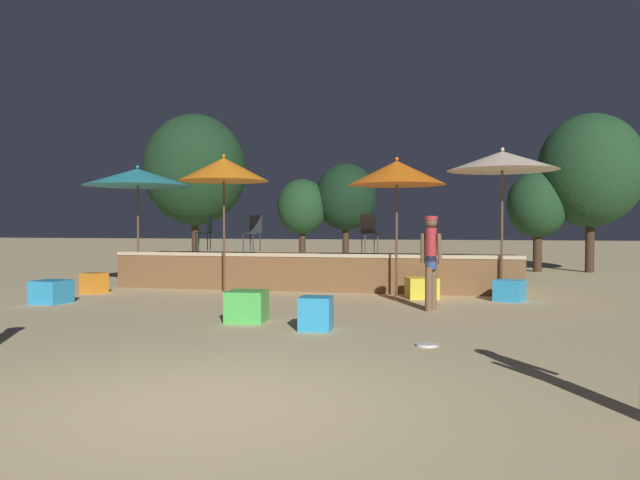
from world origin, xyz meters
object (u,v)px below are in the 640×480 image
cube_seat_3 (510,290)px  patio_umbrella_2 (502,161)px  bistro_chair_2 (207,229)px  background_tree_1 (591,171)px  cube_seat_1 (422,288)px  bistro_chair_0 (254,229)px  background_tree_4 (346,197)px  cube_seat_2 (316,313)px  cube_seat_4 (94,283)px  patio_umbrella_1 (397,173)px  background_tree_3 (538,204)px  background_tree_0 (195,170)px  cube_seat_0 (247,306)px  background_tree_2 (302,207)px  frisbee_disc (427,345)px  person_2 (431,257)px  patio_umbrella_0 (224,170)px  cube_seat_5 (51,292)px  patio_umbrella_3 (138,177)px  bistro_chair_1 (369,230)px

cube_seat_3 → patio_umbrella_2: bearing=99.6°
bistro_chair_2 → background_tree_1: background_tree_1 is taller
cube_seat_1 → bistro_chair_0: (-4.24, 1.70, 1.21)m
bistro_chair_2 → background_tree_4: background_tree_4 is taller
cube_seat_2 → cube_seat_4: (-5.93, 3.72, -0.01)m
patio_umbrella_1 → background_tree_3: 8.87m
background_tree_0 → cube_seat_0: bearing=-63.5°
bistro_chair_2 → background_tree_3: size_ratio=0.27×
cube_seat_1 → cube_seat_2: 4.52m
cube_seat_2 → bistro_chair_2: size_ratio=0.54×
cube_seat_3 → cube_seat_4: 9.00m
bistro_chair_0 → background_tree_2: background_tree_2 is taller
cube_seat_1 → frisbee_disc: cube_seat_1 is taller
bistro_chair_0 → background_tree_1: (9.16, 6.60, 1.85)m
cube_seat_4 → person_2: size_ratio=0.33×
background_tree_3 → bistro_chair_0: bearing=-139.3°
person_2 → patio_umbrella_0: bearing=90.7°
cube_seat_2 → person_2: person_2 is taller
bistro_chair_0 → frisbee_disc: bearing=-39.5°
bistro_chair_0 → background_tree_3: 9.99m
cube_seat_2 → cube_seat_5: bearing=161.5°
cube_seat_5 → background_tree_1: 16.34m
cube_seat_3 → patio_umbrella_0: bearing=176.4°
patio_umbrella_2 → cube_seat_2: patio_umbrella_2 is taller
cube_seat_0 → background_tree_0: size_ratio=0.11×
cube_seat_5 → bistro_chair_0: 5.11m
patio_umbrella_0 → background_tree_3: 11.14m
background_tree_2 → cube_seat_5: bearing=-95.0°
cube_seat_0 → background_tree_3: (5.84, 12.00, 1.95)m
cube_seat_4 → cube_seat_5: size_ratio=0.84×
patio_umbrella_0 → cube_seat_1: (4.47, -0.24, -2.57)m
cube_seat_1 → background_tree_3: size_ratio=0.23×
cube_seat_1 → frisbee_disc: 5.24m
background_tree_0 → cube_seat_3: bearing=-42.4°
frisbee_disc → background_tree_3: background_tree_3 is taller
person_2 → background_tree_0: background_tree_0 is taller
cube_seat_3 → person_2: 2.41m
patio_umbrella_3 → bistro_chair_1: bearing=4.5°
frisbee_disc → bistro_chair_2: bearing=129.8°
person_2 → bistro_chair_0: bistro_chair_0 is taller
cube_seat_5 → background_tree_3: (10.34, 10.61, 1.97)m
cube_seat_4 → background_tree_0: (-2.26, 10.74, 3.49)m
cube_seat_2 → bistro_chair_2: bistro_chair_2 is taller
bistro_chair_0 → bistro_chair_1: same height
cube_seat_4 → background_tree_4: bearing=76.5°
frisbee_disc → background_tree_2: bearing=108.7°
patio_umbrella_1 → cube_seat_0: patio_umbrella_1 is taller
cube_seat_1 → background_tree_4: background_tree_4 is taller
cube_seat_4 → background_tree_0: size_ratio=0.09×
cube_seat_1 → background_tree_2: bearing=114.3°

